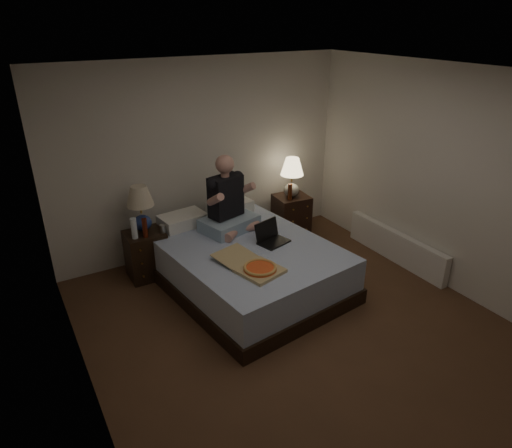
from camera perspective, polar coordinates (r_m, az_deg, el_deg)
floor at (r=4.80m, az=5.60°, el=-13.20°), size 4.00×4.50×0.00m
ceiling at (r=3.82m, az=7.21°, el=17.87°), size 4.00×4.50×0.00m
wall_back at (r=5.99m, az=-6.62°, el=8.17°), size 4.00×0.00×2.50m
wall_left at (r=3.47m, az=-21.56°, el=-6.42°), size 0.00×4.50×2.50m
wall_right at (r=5.52m, az=23.35°, el=4.81°), size 0.00×4.50×2.50m
bed at (r=5.37m, az=-1.30°, el=-5.11°), size 1.88×2.36×0.55m
nightstand_left at (r=5.70m, az=-13.55°, el=-3.73°), size 0.45×0.41×0.59m
nightstand_right at (r=6.61m, az=4.41°, el=1.09°), size 0.50×0.45×0.60m
lamp_left at (r=5.53m, az=-14.20°, el=1.90°), size 0.38×0.38×0.56m
lamp_right at (r=6.39m, az=4.50°, el=5.82°), size 0.34×0.34×0.56m
water_bottle at (r=5.41m, az=-15.00°, el=-0.52°), size 0.07×0.07×0.25m
soda_can at (r=5.50m, az=-11.60°, el=-0.58°), size 0.07×0.07×0.10m
beer_bottle_left at (r=5.41m, az=-13.72°, el=-0.47°), size 0.06×0.06×0.23m
beer_bottle_right at (r=6.32m, az=4.26°, el=4.02°), size 0.06×0.06×0.23m
person at (r=5.41m, az=-3.47°, el=3.78°), size 0.77×0.67×0.93m
laptop at (r=5.21m, az=2.27°, el=-1.21°), size 0.40×0.36×0.24m
pizza_box at (r=4.67m, az=0.51°, el=-5.61°), size 0.58×0.84×0.08m
radiator at (r=6.20m, az=17.06°, el=-2.67°), size 0.10×1.60×0.40m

